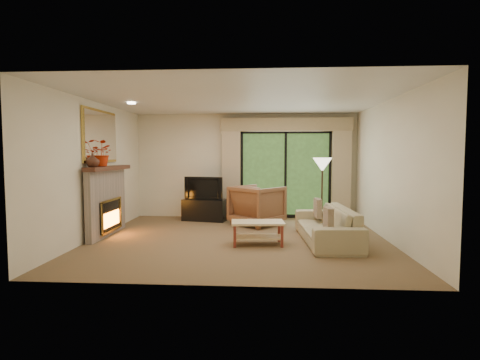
# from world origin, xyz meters

# --- Properties ---
(floor) EXTENTS (5.50, 5.50, 0.00)m
(floor) POSITION_xyz_m (0.00, 0.00, 0.00)
(floor) COLOR brown
(floor) RESTS_ON ground
(ceiling) EXTENTS (5.50, 5.50, 0.00)m
(ceiling) POSITION_xyz_m (0.00, 0.00, 2.60)
(ceiling) COLOR silver
(ceiling) RESTS_ON ground
(wall_back) EXTENTS (5.00, 0.00, 5.00)m
(wall_back) POSITION_xyz_m (0.00, 2.50, 1.30)
(wall_back) COLOR beige
(wall_back) RESTS_ON ground
(wall_front) EXTENTS (5.00, 0.00, 5.00)m
(wall_front) POSITION_xyz_m (0.00, -2.50, 1.30)
(wall_front) COLOR beige
(wall_front) RESTS_ON ground
(wall_left) EXTENTS (0.00, 5.00, 5.00)m
(wall_left) POSITION_xyz_m (-2.75, 0.00, 1.30)
(wall_left) COLOR beige
(wall_left) RESTS_ON ground
(wall_right) EXTENTS (0.00, 5.00, 5.00)m
(wall_right) POSITION_xyz_m (2.75, 0.00, 1.30)
(wall_right) COLOR beige
(wall_right) RESTS_ON ground
(fireplace) EXTENTS (0.24, 1.70, 1.37)m
(fireplace) POSITION_xyz_m (-2.63, 0.20, 0.69)
(fireplace) COLOR gray
(fireplace) RESTS_ON floor
(mirror) EXTENTS (0.07, 1.45, 1.02)m
(mirror) POSITION_xyz_m (-2.71, 0.20, 1.95)
(mirror) COLOR #BA9B45
(mirror) RESTS_ON wall_left
(sliding_door) EXTENTS (2.26, 0.10, 2.16)m
(sliding_door) POSITION_xyz_m (1.00, 2.45, 1.10)
(sliding_door) COLOR black
(sliding_door) RESTS_ON floor
(curtain_left) EXTENTS (0.45, 0.18, 2.35)m
(curtain_left) POSITION_xyz_m (-0.35, 2.34, 1.20)
(curtain_left) COLOR tan
(curtain_left) RESTS_ON floor
(curtain_right) EXTENTS (0.45, 0.18, 2.35)m
(curtain_right) POSITION_xyz_m (2.35, 2.34, 1.20)
(curtain_right) COLOR tan
(curtain_right) RESTS_ON floor
(cornice) EXTENTS (3.20, 0.24, 0.32)m
(cornice) POSITION_xyz_m (1.00, 2.36, 2.32)
(cornice) COLOR tan
(cornice) RESTS_ON wall_back
(media_console) EXTENTS (1.10, 0.65, 0.52)m
(media_console) POSITION_xyz_m (-0.96, 1.95, 0.26)
(media_console) COLOR black
(media_console) RESTS_ON floor
(tv) EXTENTS (0.95, 0.30, 0.55)m
(tv) POSITION_xyz_m (-0.96, 1.95, 0.79)
(tv) COLOR black
(tv) RESTS_ON media_console
(armchair) EXTENTS (1.38, 1.38, 0.91)m
(armchair) POSITION_xyz_m (0.31, 1.47, 0.45)
(armchair) COLOR brown
(armchair) RESTS_ON floor
(sofa) EXTENTS (0.96, 2.19, 0.63)m
(sofa) POSITION_xyz_m (1.61, -0.08, 0.31)
(sofa) COLOR tan
(sofa) RESTS_ON floor
(pillow_near) EXTENTS (0.12, 0.38, 0.38)m
(pillow_near) POSITION_xyz_m (1.53, -0.70, 0.53)
(pillow_near) COLOR brown
(pillow_near) RESTS_ON sofa
(pillow_far) EXTENTS (0.12, 0.38, 0.38)m
(pillow_far) POSITION_xyz_m (1.53, 0.54, 0.53)
(pillow_far) COLOR brown
(pillow_far) RESTS_ON sofa
(coffee_table) EXTENTS (0.96, 0.58, 0.42)m
(coffee_table) POSITION_xyz_m (0.36, -0.38, 0.21)
(coffee_table) COLOR beige
(coffee_table) RESTS_ON floor
(floor_lamp) EXTENTS (0.52, 0.52, 1.52)m
(floor_lamp) POSITION_xyz_m (1.71, 1.14, 0.76)
(floor_lamp) COLOR #F3E5C2
(floor_lamp) RESTS_ON floor
(vase) EXTENTS (0.28, 0.28, 0.25)m
(vase) POSITION_xyz_m (-2.61, -0.40, 1.49)
(vase) COLOR #442418
(vase) RESTS_ON fireplace
(branches) EXTENTS (0.53, 0.49, 0.50)m
(branches) POSITION_xyz_m (-2.61, 0.01, 1.62)
(branches) COLOR #BB2B0B
(branches) RESTS_ON fireplace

